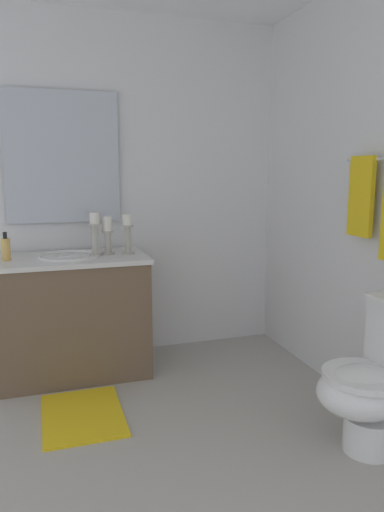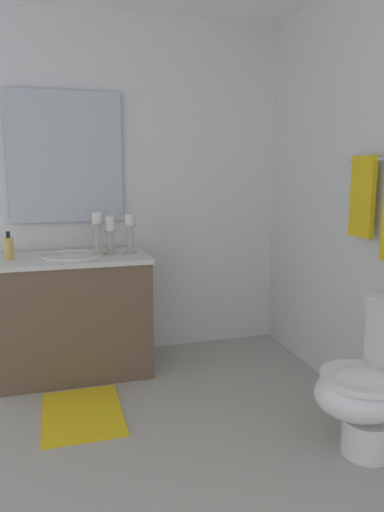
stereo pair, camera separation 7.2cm
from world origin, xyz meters
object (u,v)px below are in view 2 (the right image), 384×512
Objects in this scene: vanity_cabinet at (74,315)px; candle_holder_mid at (97,233)px; mirror at (66,157)px; soap_bottle at (9,248)px; candle_holder_tall at (130,233)px; candle_holder_short at (110,234)px; sink_basin at (72,262)px; bath_mat at (82,413)px; towel_near_vanity at (362,197)px; toilet at (373,383)px.

vanity_cabinet is 3.57× the size of candle_holder_mid.
mirror is 0.75m from soap_bottle.
candle_holder_short is (-0.02, -0.13, -0.01)m from candle_holder_tall.
vanity_cabinet is 2.54× the size of sink_basin.
vanity_cabinet is 0.60m from candle_holder_short.
bath_mat is (0.64, -0.26, -0.94)m from candle_holder_short.
bath_mat is (0.91, -0.00, -1.45)m from mirror.
sink_basin reaches higher than vanity_cabinet.
soap_bottle is 0.41× the size of towel_near_vanity.
sink_basin is 1.50× the size of candle_holder_tall.
soap_bottle is at bearing -115.72° from towel_near_vanity.
candle_holder_tall is 0.22m from candle_holder_mid.
sink_basin is 0.31m from candle_holder_short.
candle_holder_short is 0.43× the size of bath_mat.
mirror is (-0.28, -0.00, 0.69)m from sink_basin.
bath_mat is at bearing 32.20° from soap_bottle.
candle_holder_tall reaches higher than bath_mat.
towel_near_vanity is (0.94, 1.14, 0.28)m from candle_holder_tall.
mirror is 1.20× the size of toilet.
mirror is at bearing -128.45° from towel_near_vanity.
soap_bottle is at bearing -89.26° from candle_holder_tall.
toilet is at bearing 43.61° from sink_basin.
sink_basin is 0.67× the size of bath_mat.
vanity_cabinet is at bearing -89.96° from candle_holder_mid.
mirror reaches higher than bath_mat.
towel_near_vanity is at bearing 50.76° from candle_holder_tall.
candle_holder_short is 0.09m from candle_holder_mid.
toilet is 1.69× the size of towel_near_vanity.
mirror reaches higher than candle_holder_mid.
candle_holder_tall is 1.78m from toilet.
bath_mat is (0.63, -0.17, -0.95)m from candle_holder_mid.
sink_basin reaches higher than toilet.
toilet is (1.40, 1.33, -0.04)m from vanity_cabinet.
soap_bottle is 2.26m from toilet.
candle_holder_mid is 0.38× the size of toilet.
bath_mat is (0.61, 0.38, -0.88)m from soap_bottle.
soap_bottle is at bearing -88.53° from candle_holder_mid.
toilet is at bearing 51.15° from soap_bottle.
toilet is (1.68, 1.33, -1.09)m from mirror.
vanity_cabinet is 0.37m from sink_basin.
candle_holder_tall is 0.94× the size of candle_holder_mid.
towel_near_vanity is at bearing 55.42° from candle_holder_mid.
mirror is 1.71m from bath_mat.
candle_holder_short is at bearing -142.81° from toilet.
towel_near_vanity reaches higher than vanity_cabinet.
candle_holder_short is 0.65m from soap_bottle.
sink_basin is 1.86m from towel_near_vanity.
mirror is 0.60m from candle_holder_mid.
mirror is at bearing -141.55° from toilet.
toilet is (1.40, 1.33, -0.41)m from sink_basin.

